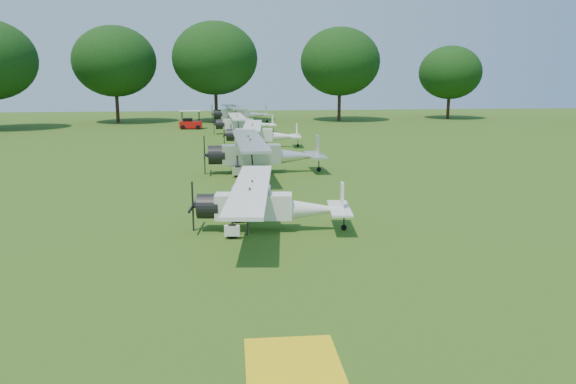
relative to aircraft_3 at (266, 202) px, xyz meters
name	(u,v)px	position (x,y,z in m)	size (l,w,h in m)	color
ground	(272,252)	(0.00, -2.80, -1.14)	(160.00, 160.00, 0.00)	#234812
tree_belt	(380,11)	(3.57, -2.64, 6.89)	(137.36, 130.27, 14.52)	#311D13
aircraft_3	(266,202)	(0.00, 0.00, 0.00)	(6.26, 9.95, 1.95)	white
aircraft_4	(260,151)	(0.75, 13.29, 0.24)	(7.51, 11.93, 2.36)	silver
aircraft_5	(260,133)	(1.63, 26.20, 0.07)	(6.59, 10.51, 2.07)	white
aircraft_6	(243,122)	(0.66, 37.47, 0.06)	(6.53, 10.38, 2.05)	white
aircraft_7	(239,112)	(0.74, 51.08, 0.23)	(7.50, 11.91, 2.34)	silver
golf_cart	(190,123)	(-5.03, 43.63, -0.44)	(2.52, 1.63, 2.09)	red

